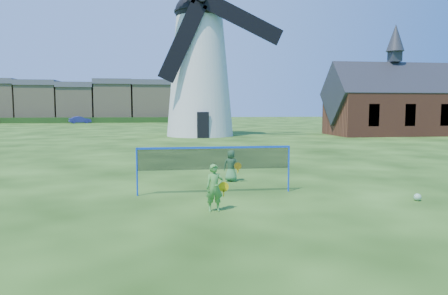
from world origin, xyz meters
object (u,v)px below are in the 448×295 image
at_px(chapel, 393,104).
at_px(play_ball, 417,197).
at_px(windmill, 200,65).
at_px(player_boy, 231,166).
at_px(car_right, 80,120).
at_px(player_girl, 215,188).
at_px(badminton_net, 215,159).

xyz_separation_m(chapel, play_ball, (-15.61, -28.52, -3.04)).
xyz_separation_m(windmill, play_ball, (4.08, -29.92, -6.82)).
distance_m(player_boy, car_right, 64.03).
bearing_deg(windmill, player_boy, -92.20).
bearing_deg(chapel, play_ball, -118.70).
relative_size(player_girl, player_boy, 1.07).
relative_size(play_ball, car_right, 0.06).
bearing_deg(player_boy, windmill, -74.60).
bearing_deg(player_boy, car_right, -56.60).
relative_size(chapel, player_boy, 11.01).
distance_m(windmill, chapel, 20.10).
distance_m(chapel, badminton_net, 34.30).
bearing_deg(play_ball, player_boy, 141.08).
height_order(badminton_net, player_girl, badminton_net).
bearing_deg(car_right, chapel, -155.13).
height_order(chapel, play_ball, chapel).
bearing_deg(car_right, play_ball, 178.07).
bearing_deg(player_girl, badminton_net, 80.32).
relative_size(player_boy, play_ball, 5.46).
distance_m(badminton_net, player_girl, 2.39).
bearing_deg(car_right, player_boy, 174.97).
xyz_separation_m(badminton_net, player_boy, (0.89, 2.16, -0.54)).
bearing_deg(player_girl, play_ball, 0.91).
height_order(chapel, player_girl, chapel).
relative_size(player_boy, car_right, 0.32).
relative_size(windmill, badminton_net, 4.04).
bearing_deg(player_girl, car_right, 101.16).
xyz_separation_m(chapel, badminton_net, (-21.57, -26.59, -2.01)).
distance_m(windmill, player_girl, 31.03).
relative_size(badminton_net, car_right, 1.35).
bearing_deg(chapel, player_boy, -130.25).
bearing_deg(player_girl, chapel, 50.25).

